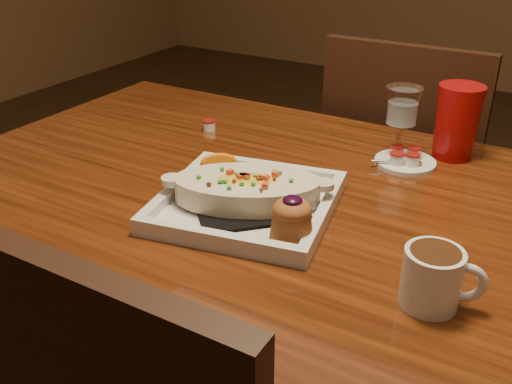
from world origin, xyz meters
The scene contains 8 objects.
table centered at (0.00, 0.00, 0.65)m, with size 1.50×0.90×0.75m.
chair_far centered at (0.00, 0.63, 0.51)m, with size 0.42×0.42×0.93m.
plate centered at (-0.08, -0.07, 0.78)m, with size 0.33×0.33×0.08m.
coffee_mug centered at (0.25, -0.16, 0.79)m, with size 0.11×0.08×0.08m.
goblet centered at (0.07, 0.28, 0.85)m, with size 0.07×0.07×0.15m.
saucer centered at (0.09, 0.26, 0.76)m, with size 0.12×0.12×0.08m.
creamer_loose centered at (-0.36, 0.22, 0.76)m, with size 0.03×0.03×0.02m.
red_tumbler centered at (0.16, 0.34, 0.83)m, with size 0.09×0.09×0.15m, color #A30B0D.
Camera 1 is at (0.36, -0.79, 1.23)m, focal length 40.00 mm.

